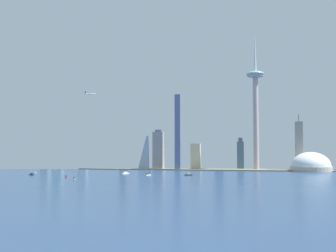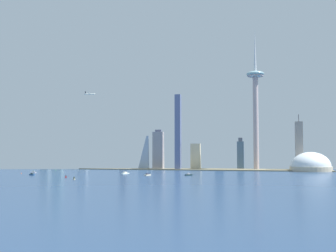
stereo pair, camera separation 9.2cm
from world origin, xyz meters
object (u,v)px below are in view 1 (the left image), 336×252
(boat_6, at_px, (189,175))
(channel_buoy_0, at_px, (56,170))
(boat_3, at_px, (32,174))
(channel_buoy_1, at_px, (21,173))
(skyscraper_4, at_px, (83,151))
(skyscraper_3, at_px, (219,143))
(observation_tower, at_px, (256,98))
(boat_7, at_px, (147,175))
(skyscraper_9, at_px, (145,152))
(skyscraper_5, at_px, (241,155))
(skyscraper_6, at_px, (123,149))
(skyscraper_8, at_px, (46,148))
(boat_4, at_px, (125,173))
(skyscraper_10, at_px, (178,132))
(skyscraper_2, at_px, (196,156))
(skyscraper_0, at_px, (58,142))
(boat_0, at_px, (74,179))
(skyscraper_7, at_px, (299,146))
(boat_1, at_px, (66,177))
(skyscraper_1, at_px, (159,150))
(boat_2, at_px, (33,172))
(airplane, at_px, (90,94))
(stadium_dome, at_px, (311,167))
(skyscraper_11, at_px, (196,156))

(boat_6, xyz_separation_m, channel_buoy_0, (-329.17, 133.89, -0.55))
(boat_3, xyz_separation_m, channel_buoy_1, (-49.82, 45.04, -0.52))
(skyscraper_4, bearing_deg, skyscraper_3, 14.95)
(observation_tower, bearing_deg, boat_7, -124.00)
(skyscraper_9, bearing_deg, boat_6, -57.94)
(skyscraper_5, relative_size, boat_6, 5.77)
(skyscraper_3, xyz_separation_m, skyscraper_6, (-220.53, -98.62, -16.74))
(observation_tower, distance_m, skyscraper_4, 440.53)
(skyscraper_9, xyz_separation_m, channel_buoy_0, (-178.06, -107.39, -41.09))
(skyscraper_8, distance_m, boat_4, 440.64)
(skyscraper_4, height_order, boat_7, skyscraper_4)
(skyscraper_10, distance_m, boat_7, 248.12)
(skyscraper_4, bearing_deg, boat_4, -49.02)
(boat_7, bearing_deg, observation_tower, 166.70)
(skyscraper_2, bearing_deg, boat_3, -122.56)
(skyscraper_6, distance_m, channel_buoy_1, 274.97)
(skyscraper_0, height_order, boat_0, skyscraper_0)
(skyscraper_7, distance_m, boat_1, 530.53)
(boat_7, bearing_deg, skyscraper_1, -149.15)
(observation_tower, height_order, boat_3, observation_tower)
(boat_2, bearing_deg, skyscraper_4, -95.52)
(skyscraper_4, distance_m, skyscraper_9, 161.34)
(skyscraper_8, xyz_separation_m, boat_0, (310.17, -463.56, -48.86))
(skyscraper_4, height_order, boat_4, skyscraper_4)
(skyscraper_4, height_order, skyscraper_9, skyscraper_4)
(airplane, bearing_deg, boat_7, -51.94)
(stadium_dome, xyz_separation_m, skyscraper_4, (-537.71, 28.61, 33.51))
(skyscraper_3, relative_size, skyscraper_11, 1.82)
(skyscraper_0, bearing_deg, stadium_dome, -3.41)
(skyscraper_6, distance_m, skyscraper_7, 408.22)
(skyscraper_5, height_order, skyscraper_10, skyscraper_10)
(skyscraper_4, xyz_separation_m, skyscraper_6, (110.01, -10.37, 4.92))
(skyscraper_11, bearing_deg, skyscraper_5, 12.52)
(skyscraper_7, xyz_separation_m, boat_4, (-332.50, -225.37, -53.28))
(skyscraper_2, height_order, skyscraper_4, skyscraper_4)
(boat_1, bearing_deg, skyscraper_7, -73.11)
(skyscraper_2, height_order, channel_buoy_0, skyscraper_2)
(boat_4, relative_size, airplane, 0.72)
(boat_4, bearing_deg, skyscraper_2, -170.13)
(skyscraper_3, relative_size, boat_6, 11.85)
(skyscraper_0, distance_m, skyscraper_7, 590.40)
(skyscraper_9, relative_size, boat_7, 6.33)
(skyscraper_11, bearing_deg, skyscraper_4, -176.39)
(boat_3, bearing_deg, boat_7, 19.63)
(stadium_dome, bearing_deg, channel_buoy_1, -157.68)
(skyscraper_1, relative_size, skyscraper_10, 0.54)
(skyscraper_7, relative_size, channel_buoy_0, 74.56)
(boat_4, distance_m, channel_buoy_0, 227.74)
(boat_7, bearing_deg, boat_4, -108.67)
(skyscraper_4, distance_m, skyscraper_7, 517.82)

